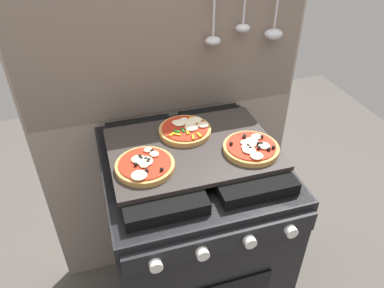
{
  "coord_description": "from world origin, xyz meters",
  "views": [
    {
      "loc": [
        -0.28,
        -0.93,
        1.62
      ],
      "look_at": [
        0.0,
        0.0,
        0.93
      ],
      "focal_mm": 34.2,
      "sensor_mm": 36.0,
      "label": 1
    }
  ],
  "objects_px": {
    "pizza_left": "(145,165)",
    "pizza_right": "(251,148)",
    "stove": "(192,240)",
    "baking_tray": "(192,148)",
    "pizza_center": "(186,129)"
  },
  "relations": [
    {
      "from": "pizza_left",
      "to": "pizza_center",
      "type": "xyz_separation_m",
      "value": [
        0.17,
        0.15,
        -0.0
      ]
    },
    {
      "from": "baking_tray",
      "to": "pizza_left",
      "type": "xyz_separation_m",
      "value": [
        -0.17,
        -0.07,
        0.02
      ]
    },
    {
      "from": "stove",
      "to": "baking_tray",
      "type": "xyz_separation_m",
      "value": [
        0.0,
        0.0,
        0.46
      ]
    },
    {
      "from": "pizza_left",
      "to": "pizza_right",
      "type": "bearing_deg",
      "value": -1.91
    },
    {
      "from": "stove",
      "to": "baking_tray",
      "type": "bearing_deg",
      "value": 90.0
    },
    {
      "from": "pizza_right",
      "to": "baking_tray",
      "type": "bearing_deg",
      "value": 155.98
    },
    {
      "from": "pizza_left",
      "to": "pizza_center",
      "type": "height_order",
      "value": "pizza_left"
    },
    {
      "from": "stove",
      "to": "pizza_left",
      "type": "distance_m",
      "value": 0.51
    },
    {
      "from": "stove",
      "to": "pizza_right",
      "type": "bearing_deg",
      "value": -23.57
    },
    {
      "from": "pizza_right",
      "to": "pizza_center",
      "type": "distance_m",
      "value": 0.24
    },
    {
      "from": "stove",
      "to": "pizza_center",
      "type": "relative_size",
      "value": 5.0
    },
    {
      "from": "stove",
      "to": "pizza_right",
      "type": "relative_size",
      "value": 5.0
    },
    {
      "from": "stove",
      "to": "pizza_center",
      "type": "height_order",
      "value": "pizza_center"
    },
    {
      "from": "pizza_left",
      "to": "pizza_right",
      "type": "distance_m",
      "value": 0.34
    },
    {
      "from": "pizza_left",
      "to": "pizza_center",
      "type": "distance_m",
      "value": 0.23
    }
  ]
}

